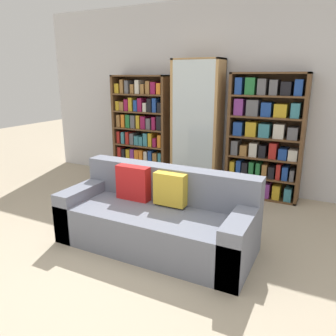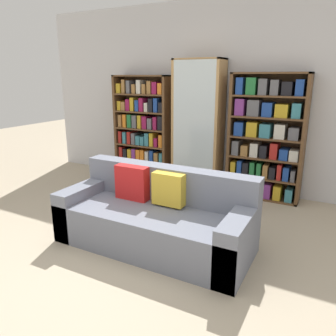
{
  "view_description": "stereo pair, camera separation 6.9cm",
  "coord_description": "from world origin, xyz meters",
  "px_view_note": "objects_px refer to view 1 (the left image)",
  "views": [
    {
      "loc": [
        1.62,
        -1.91,
        1.65
      ],
      "look_at": [
        -0.18,
        1.62,
        0.54
      ],
      "focal_mm": 35.0,
      "sensor_mm": 36.0,
      "label": 1
    },
    {
      "loc": [
        1.68,
        -1.88,
        1.65
      ],
      "look_at": [
        -0.18,
        1.62,
        0.54
      ],
      "focal_mm": 35.0,
      "sensor_mm": 36.0,
      "label": 2
    }
  ],
  "objects_px": {
    "display_cabinet": "(197,126)",
    "wine_bottle": "(193,199)",
    "bookshelf_left": "(142,130)",
    "bookshelf_right": "(264,139)",
    "couch": "(157,219)"
  },
  "relations": [
    {
      "from": "display_cabinet",
      "to": "wine_bottle",
      "type": "bearing_deg",
      "value": -70.09
    },
    {
      "from": "bookshelf_left",
      "to": "bookshelf_right",
      "type": "height_order",
      "value": "bookshelf_right"
    },
    {
      "from": "bookshelf_left",
      "to": "wine_bottle",
      "type": "relative_size",
      "value": 4.39
    },
    {
      "from": "display_cabinet",
      "to": "wine_bottle",
      "type": "relative_size",
      "value": 4.98
    },
    {
      "from": "couch",
      "to": "bookshelf_right",
      "type": "xyz_separation_m",
      "value": [
        0.64,
        1.86,
        0.56
      ]
    },
    {
      "from": "bookshelf_left",
      "to": "display_cabinet",
      "type": "relative_size",
      "value": 0.88
    },
    {
      "from": "bookshelf_right",
      "to": "wine_bottle",
      "type": "bearing_deg",
      "value": -125.83
    },
    {
      "from": "bookshelf_left",
      "to": "display_cabinet",
      "type": "distance_m",
      "value": 0.97
    },
    {
      "from": "bookshelf_right",
      "to": "display_cabinet",
      "type": "bearing_deg",
      "value": -179.07
    },
    {
      "from": "bookshelf_left",
      "to": "bookshelf_right",
      "type": "relative_size",
      "value": 0.98
    },
    {
      "from": "display_cabinet",
      "to": "wine_bottle",
      "type": "xyz_separation_m",
      "value": [
        0.32,
        -0.89,
        -0.78
      ]
    },
    {
      "from": "display_cabinet",
      "to": "bookshelf_right",
      "type": "height_order",
      "value": "display_cabinet"
    },
    {
      "from": "display_cabinet",
      "to": "bookshelf_left",
      "type": "bearing_deg",
      "value": 179.06
    },
    {
      "from": "display_cabinet",
      "to": "bookshelf_right",
      "type": "distance_m",
      "value": 0.98
    },
    {
      "from": "couch",
      "to": "bookshelf_right",
      "type": "bearing_deg",
      "value": 70.94
    }
  ]
}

